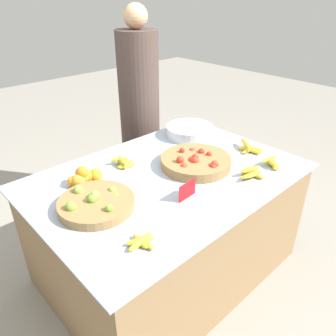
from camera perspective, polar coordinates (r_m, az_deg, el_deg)
ground_plane at (r=2.58m, az=0.00°, el=-16.69°), size 12.00×12.00×0.00m
market_table at (r=2.31m, az=0.00°, el=-9.76°), size 1.70×1.19×0.80m
lime_bowl at (r=1.81m, az=-12.42°, el=-5.96°), size 0.41×0.41×0.09m
tomato_basket at (r=2.18m, az=4.85°, el=1.13°), size 0.47×0.47×0.10m
orange_pile at (r=2.03m, az=-14.32°, el=-1.55°), size 0.22×0.12×0.12m
metal_bowl at (r=2.64m, az=3.81°, el=6.46°), size 0.38×0.38×0.08m
price_sign at (r=1.84m, az=3.38°, el=-3.89°), size 0.14×0.02×0.10m
banana_bunch_front_left at (r=2.46m, az=13.87°, el=3.45°), size 0.16×0.22×0.06m
banana_bunch_front_center at (r=1.56m, az=-4.67°, el=-12.64°), size 0.16×0.14×0.03m
banana_bunch_middle_right at (r=2.28m, az=17.72°, el=0.86°), size 0.15×0.14×0.05m
banana_bunch_back_center at (r=2.20m, az=-7.68°, el=0.95°), size 0.16×0.15×0.06m
banana_bunch_middle_left at (r=2.12m, az=14.29°, el=-0.85°), size 0.19×0.15×0.06m
vendor_person at (r=2.96m, az=-4.88°, el=8.38°), size 0.35×0.35×1.75m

